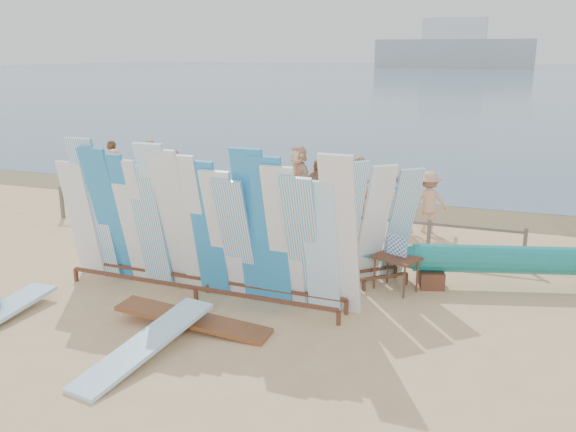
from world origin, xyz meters
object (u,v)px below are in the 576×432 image
at_px(beach_chair_right, 317,222).
at_px(beachgoer_9, 429,202).
at_px(beachgoer_11, 173,173).
at_px(beachgoer_5, 298,176).
at_px(beachgoer_4, 317,192).
at_px(main_surfboard_rack, 200,229).
at_px(side_surfboard_rack, 362,230).
at_px(beachgoer_2, 174,185).
at_px(outrigger_canoe, 519,262).
at_px(flat_board_c, 193,327).
at_px(beach_chair_left, 288,222).
at_px(flat_board_b, 146,357).
at_px(vendor_table, 396,272).
at_px(beachgoer_8, 400,202).
at_px(beachgoer_extra_1, 113,168).
at_px(beachgoer_6, 359,212).
at_px(beachgoer_1, 153,169).
at_px(beachgoer_0, 115,180).
at_px(stroller, 352,221).
at_px(beachgoer_3, 245,182).
at_px(beachgoer_7, 358,190).

relative_size(beach_chair_right, beachgoer_9, 0.62).
distance_m(beachgoer_11, beachgoer_5, 4.05).
bearing_deg(beachgoer_4, main_surfboard_rack, -122.22).
xyz_separation_m(side_surfboard_rack, beachgoer_2, (-6.04, 3.27, -0.23)).
height_order(outrigger_canoe, flat_board_c, outrigger_canoe).
bearing_deg(beach_chair_left, flat_board_b, -87.09).
xyz_separation_m(main_surfboard_rack, vendor_table, (3.36, 1.57, -0.96)).
bearing_deg(main_surfboard_rack, side_surfboard_rack, 31.11).
distance_m(vendor_table, beach_chair_right, 4.12).
bearing_deg(beachgoer_11, flat_board_c, 67.28).
bearing_deg(beachgoer_5, beach_chair_right, -15.71).
relative_size(side_surfboard_rack, beachgoer_4, 1.47).
bearing_deg(vendor_table, beachgoer_8, 123.91).
height_order(outrigger_canoe, beach_chair_right, beach_chair_right).
relative_size(beachgoer_extra_1, beachgoer_6, 1.16).
bearing_deg(beachgoer_extra_1, beachgoer_9, -152.63).
relative_size(beachgoer_1, beachgoer_9, 1.16).
bearing_deg(beachgoer_4, beach_chair_left, -140.94).
relative_size(beachgoer_0, beachgoer_9, 1.14).
height_order(outrigger_canoe, beachgoer_0, beachgoer_0).
bearing_deg(flat_board_b, outrigger_canoe, 52.56).
bearing_deg(stroller, beachgoer_3, 147.48).
distance_m(beachgoer_extra_1, beachgoer_7, 8.16).
relative_size(beachgoer_8, beachgoer_1, 0.84).
relative_size(outrigger_canoe, beachgoer_extra_1, 3.39).
distance_m(beach_chair_right, beachgoer_6, 1.35).
height_order(side_surfboard_rack, beachgoer_11, side_surfboard_rack).
relative_size(beachgoer_3, beachgoer_9, 1.18).
bearing_deg(main_surfboard_rack, beach_chair_left, 91.04).
bearing_deg(flat_board_c, beachgoer_11, 31.38).
height_order(stroller, beachgoer_7, beachgoer_7).
height_order(beachgoer_4, beachgoer_5, beachgoer_5).
xyz_separation_m(beach_chair_right, beachgoer_1, (-6.05, 2.00, 0.63)).
bearing_deg(flat_board_b, beach_chair_right, 96.09).
relative_size(beachgoer_11, beachgoer_7, 0.87).
distance_m(side_surfboard_rack, beachgoer_7, 4.65).
bearing_deg(vendor_table, beachgoer_1, 173.65).
bearing_deg(beachgoer_9, beach_chair_left, 1.25).
bearing_deg(beach_chair_left, beachgoer_11, 154.46).
bearing_deg(beachgoer_2, beachgoer_9, -109.49).
bearing_deg(beachgoer_2, beachgoer_5, -75.29).
distance_m(main_surfboard_rack, vendor_table, 3.83).
distance_m(flat_board_c, beachgoer_3, 7.50).
xyz_separation_m(vendor_table, beachgoer_6, (-1.40, 2.77, 0.39)).
relative_size(vendor_table, beachgoer_0, 0.62).
xyz_separation_m(vendor_table, beachgoer_4, (-2.86, 4.06, 0.51)).
xyz_separation_m(side_surfboard_rack, beachgoer_3, (-4.39, 4.37, -0.24)).
distance_m(vendor_table, stroller, 3.61).
xyz_separation_m(beach_chair_left, beachgoer_3, (-1.77, 1.27, 0.68)).
bearing_deg(beachgoer_1, beachgoer_9, -96.41).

